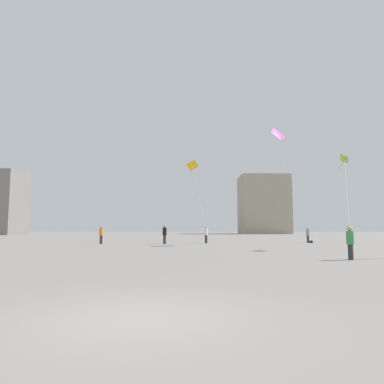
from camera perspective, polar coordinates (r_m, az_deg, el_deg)
ground_plane at (r=6.45m, az=-8.76°, el=-19.56°), size 300.00×300.00×0.00m
person_in_grey at (r=38.93m, az=18.19°, el=-6.51°), size 0.35×0.35×1.62m
person_in_orange at (r=35.75m, az=-14.44°, el=-6.54°), size 0.39×0.39×1.80m
person_in_green at (r=18.98m, az=24.17°, el=-7.28°), size 0.35×0.35×1.63m
person_in_black at (r=34.80m, az=-4.44°, el=-6.67°), size 0.41×0.41×1.87m
person_in_white at (r=36.64m, az=2.29°, el=-6.73°), size 0.39×0.39×1.77m
kite_magenta_delta at (r=35.59m, az=13.84°, el=8.85°), size 4.40×4.66×9.78m
kite_lime_delta at (r=28.57m, az=23.41°, el=4.69°), size 3.61×9.34×5.70m
kite_amber_delta at (r=43.13m, az=0.04°, el=4.17°), size 2.43×6.71×8.34m
building_centre_hall at (r=100.05m, az=11.47°, el=-2.03°), size 13.64×11.50×15.99m
handbag_beside_flyer at (r=39.15m, az=18.68°, el=-7.61°), size 0.35×0.29×0.24m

